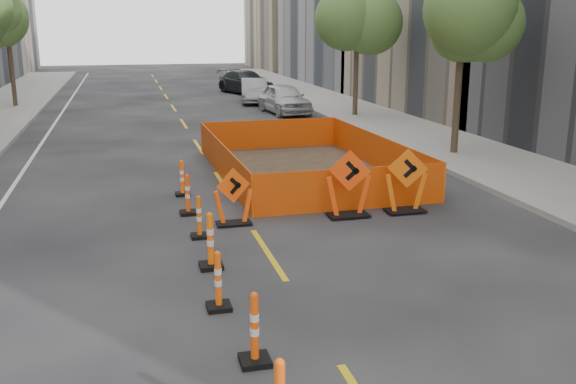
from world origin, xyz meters
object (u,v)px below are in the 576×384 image
object	(u,v)px
channelizer_6	(199,217)
parked_car_mid	(254,91)
chevron_sign_center	(349,184)
chevron_sign_right	(406,181)
channelizer_7	(188,194)
chevron_sign_left	(233,197)
parked_car_near	(284,98)
channelizer_5	(210,240)
channelizer_8	(182,178)
parked_car_far	(246,82)
channelizer_3	(255,328)
channelizer_4	(218,280)

from	to	relation	value
channelizer_6	parked_car_mid	xyz separation A→B (m)	(6.02, 24.01, 0.23)
chevron_sign_center	chevron_sign_right	world-z (taller)	chevron_sign_center
channelizer_7	chevron_sign_right	xyz separation A→B (m)	(5.13, -1.15, 0.29)
chevron_sign_left	parked_car_near	size ratio (longest dim) A/B	0.30
channelizer_5	parked_car_near	distance (m)	21.91
chevron_sign_right	parked_car_mid	distance (m)	23.35
channelizer_8	chevron_sign_left	bearing A→B (deg)	-73.09
parked_car_far	channelizer_7	bearing A→B (deg)	-121.15
channelizer_6	chevron_sign_right	size ratio (longest dim) A/B	0.59
channelizer_3	channelizer_6	world-z (taller)	channelizer_3
channelizer_4	channelizer_8	size ratio (longest dim) A/B	1.01
channelizer_5	parked_car_far	bearing A→B (deg)	78.22
channelizer_3	channelizer_8	world-z (taller)	channelizer_3
channelizer_7	parked_car_near	world-z (taller)	parked_car_near
channelizer_4	parked_car_far	distance (m)	33.62
parked_car_far	parked_car_mid	bearing A→B (deg)	-112.82
chevron_sign_left	chevron_sign_center	distance (m)	2.74
parked_car_near	parked_car_far	xyz separation A→B (m)	(-0.10, 10.25, -0.01)
channelizer_3	chevron_sign_center	world-z (taller)	chevron_sign_center
channelizer_5	parked_car_mid	distance (m)	26.53
chevron_sign_left	parked_car_mid	xyz separation A→B (m)	(5.16, 23.29, 0.03)
channelizer_8	parked_car_far	size ratio (longest dim) A/B	0.19
channelizer_5	channelizer_8	world-z (taller)	channelizer_5
channelizer_5	chevron_sign_right	bearing A→B (deg)	26.28
parked_car_near	parked_car_mid	distance (m)	4.98
channelizer_3	parked_car_far	bearing A→B (deg)	79.59
channelizer_6	parked_car_mid	size ratio (longest dim) A/B	0.22
chevron_sign_left	channelizer_8	bearing A→B (deg)	93.48
channelizer_7	parked_car_mid	world-z (taller)	parked_car_mid
channelizer_7	parked_car_near	xyz separation A→B (m)	(6.66, 17.24, 0.26)
channelizer_3	channelizer_5	bearing A→B (deg)	91.62
chevron_sign_right	channelizer_8	bearing A→B (deg)	171.49
channelizer_5	channelizer_7	bearing A→B (deg)	90.95
channelizer_4	parked_car_mid	size ratio (longest dim) A/B	0.23
channelizer_4	channelizer_8	bearing A→B (deg)	89.28
channelizer_4	channelizer_8	world-z (taller)	channelizer_4
channelizer_8	parked_car_far	bearing A→B (deg)	75.74
channelizer_8	parked_car_mid	world-z (taller)	parked_car_mid
chevron_sign_left	parked_car_far	world-z (taller)	parked_car_far
channelizer_3	chevron_sign_right	world-z (taller)	chevron_sign_right
channelizer_4	channelizer_5	world-z (taller)	channelizer_5
chevron_sign_right	channelizer_3	bearing A→B (deg)	-107.13
parked_car_mid	parked_car_far	bearing A→B (deg)	94.41
channelizer_8	channelizer_4	bearing A→B (deg)	-90.72
channelizer_7	chevron_sign_left	size ratio (longest dim) A/B	0.75
channelizer_3	parked_car_mid	distance (m)	30.08
chevron_sign_center	chevron_sign_right	size ratio (longest dim) A/B	1.02
channelizer_4	parked_car_mid	bearing A→B (deg)	77.48
channelizer_5	chevron_sign_left	world-z (taller)	chevron_sign_left
channelizer_4	parked_car_near	size ratio (longest dim) A/B	0.22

